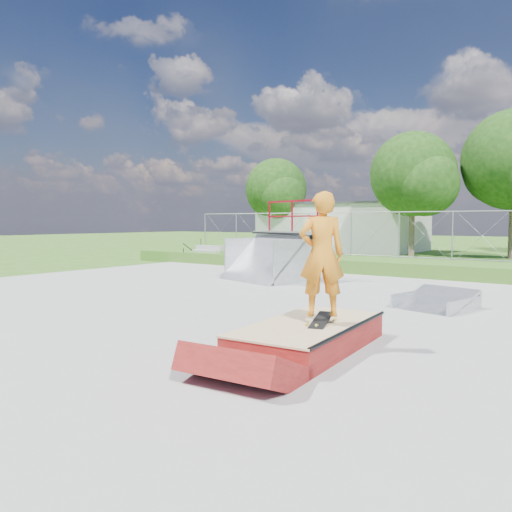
{
  "coord_description": "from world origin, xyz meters",
  "views": [
    {
      "loc": [
        6.81,
        -8.42,
        1.93
      ],
      "look_at": [
        -0.09,
        1.15,
        1.1
      ],
      "focal_mm": 35.0,
      "sensor_mm": 36.0,
      "label": 1
    }
  ],
  "objects": [
    {
      "name": "ground",
      "position": [
        0.0,
        0.0,
        0.0
      ],
      "size": [
        120.0,
        120.0,
        0.0
      ],
      "primitive_type": "plane",
      "color": "#2E5819",
      "rests_on": "ground"
    },
    {
      "name": "concrete_pad",
      "position": [
        0.0,
        0.0,
        0.02
      ],
      "size": [
        20.0,
        16.0,
        0.04
      ],
      "primitive_type": "cube",
      "color": "#989996",
      "rests_on": "ground"
    },
    {
      "name": "quarter_pipe",
      "position": [
        -2.26,
        4.79,
        1.31
      ],
      "size": [
        3.14,
        2.88,
        2.61
      ],
      "primitive_type": null,
      "rotation": [
        0.0,
        0.0,
        -0.3
      ],
      "color": "#9B9DA2",
      "rests_on": "concrete_pad"
    },
    {
      "name": "chain_link_fence",
      "position": [
        0.0,
        10.5,
        1.4
      ],
      "size": [
        20.0,
        0.06,
        1.8
      ],
      "primitive_type": null,
      "color": "gray",
      "rests_on": "grass_berm"
    },
    {
      "name": "skateboard",
      "position": [
        3.34,
        -1.98,
        0.46
      ],
      "size": [
        0.43,
        0.82,
        0.13
      ],
      "primitive_type": "cube",
      "rotation": [
        0.14,
        0.0,
        0.28
      ],
      "color": "black",
      "rests_on": "grind_box"
    },
    {
      "name": "grass_berm",
      "position": [
        0.0,
        9.5,
        0.25
      ],
      "size": [
        24.0,
        3.0,
        0.5
      ],
      "primitive_type": "cube",
      "color": "#2E5819",
      "rests_on": "ground"
    },
    {
      "name": "concrete_stairs",
      "position": [
        -8.5,
        8.7,
        0.4
      ],
      "size": [
        1.5,
        1.6,
        0.8
      ],
      "primitive_type": null,
      "color": "#989996",
      "rests_on": "ground"
    },
    {
      "name": "tree_left_far",
      "position": [
        -11.77,
        19.85,
        3.94
      ],
      "size": [
        4.42,
        4.16,
        6.18
      ],
      "color": "brown",
      "rests_on": "ground"
    },
    {
      "name": "flat_bank_ramp",
      "position": [
        3.71,
        2.52,
        0.21
      ],
      "size": [
        1.66,
        1.72,
        0.42
      ],
      "primitive_type": null,
      "rotation": [
        0.0,
        0.0,
        -0.24
      ],
      "color": "#9B9DA2",
      "rests_on": "concrete_pad"
    },
    {
      "name": "tree_left_near",
      "position": [
        -1.75,
        17.83,
        4.24
      ],
      "size": [
        4.76,
        4.48,
        6.65
      ],
      "color": "brown",
      "rests_on": "ground"
    },
    {
      "name": "utility_building_flat",
      "position": [
        -8.0,
        22.0,
        1.5
      ],
      "size": [
        10.0,
        6.0,
        3.0
      ],
      "primitive_type": "cube",
      "color": "beige",
      "rests_on": "ground"
    },
    {
      "name": "skater",
      "position": [
        3.34,
        -1.98,
        1.37
      ],
      "size": [
        0.79,
        0.75,
        1.82
      ],
      "primitive_type": "imported",
      "rotation": [
        0.0,
        0.0,
        3.78
      ],
      "color": "orange",
      "rests_on": "grind_box"
    },
    {
      "name": "grind_box",
      "position": [
        3.17,
        -2.03,
        0.21
      ],
      "size": [
        1.55,
        2.9,
        0.42
      ],
      "rotation": [
        0.0,
        0.0,
        0.07
      ],
      "color": "maroon",
      "rests_on": "concrete_pad"
    }
  ]
}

